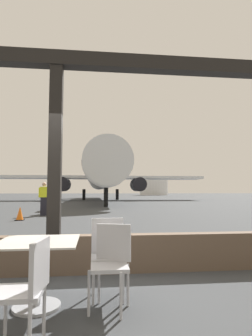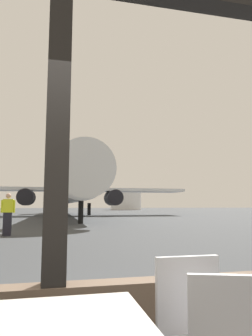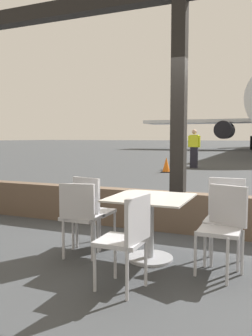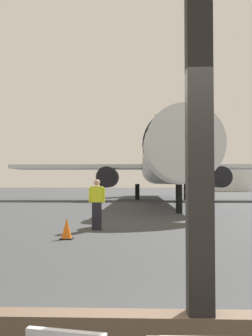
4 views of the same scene
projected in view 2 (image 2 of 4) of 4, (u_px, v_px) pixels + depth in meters
The scene contains 6 objects.
ground_plane at pixel (57, 215), 41.15m from camera, with size 220.00×220.00×0.00m, color #383A3D.
window_frame at pixel (56, 200), 2.58m from camera, with size 8.88×0.24×3.55m.
cafe_chair_window_right at pixel (196, 327), 1.70m from camera, with size 0.40×0.40×0.93m.
airplane at pixel (72, 186), 35.60m from camera, with size 28.69×37.29×10.41m.
ground_crew_worker at pixel (8, 214), 12.44m from camera, with size 0.57×0.22×1.74m.
fuel_storage_tank at pixel (126, 200), 86.56m from camera, with size 8.76×8.76×5.32m, color white.
Camera 2 is at (0.01, -2.67, 1.24)m, focal length 32.28 mm.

